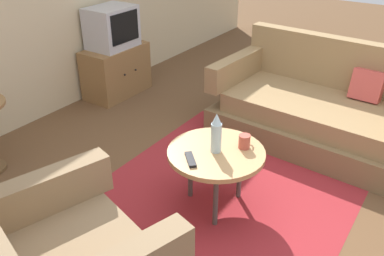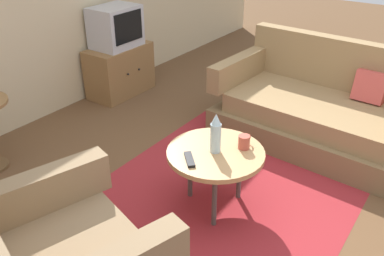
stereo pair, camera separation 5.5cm
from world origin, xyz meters
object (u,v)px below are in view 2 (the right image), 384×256
television (116,27)px  tv_remote_dark (190,159)px  vase (216,134)px  couch (323,112)px  mug (244,142)px  tv_stand (120,70)px  coffee_table (216,156)px

television → tv_remote_dark: size_ratio=3.22×
vase → tv_remote_dark: vase is taller
couch → mug: bearing=86.4°
mug → tv_stand: bearing=65.4°
television → mug: (-0.99, -2.18, -0.27)m
television → vase: television is taller
television → couch: bearing=-83.6°
television → coffee_table: bearing=-119.4°
couch → coffee_table: (-1.41, 0.30, 0.14)m
tv_remote_dark → coffee_table: bearing=113.9°
television → mug: size_ratio=3.89×
vase → tv_stand: bearing=60.4°
couch → television: size_ratio=3.74×
coffee_table → vase: size_ratio=2.36×
television → vase: size_ratio=1.78×
vase → tv_remote_dark: size_ratio=1.81×
coffee_table → television: (1.14, 2.03, 0.36)m
couch → coffee_table: size_ratio=2.83×
coffee_table → mug: mug is taller
tv_stand → coffee_table: bearing=-119.5°
tv_remote_dark → tv_stand: bearing=-169.6°
television → vase: bearing=-119.5°
tv_stand → tv_remote_dark: tv_stand is taller
tv_remote_dark → television: bearing=-169.5°
coffee_table → tv_remote_dark: bearing=158.7°
tv_remote_dark → couch: bearing=121.7°
couch → tv_remote_dark: bearing=80.4°
television → tv_remote_dark: 2.39m
mug → tv_remote_dark: (-0.36, 0.22, -0.04)m
coffee_table → couch: bearing=-12.2°
tv_stand → tv_remote_dark: 2.38m
couch → vase: (-1.41, 0.31, 0.32)m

